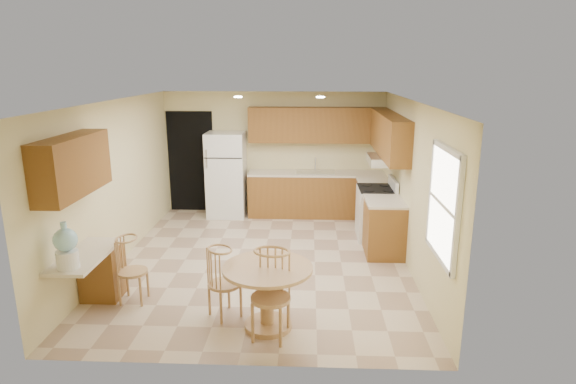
{
  "coord_description": "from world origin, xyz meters",
  "views": [
    {
      "loc": [
        0.71,
        -7.07,
        2.99
      ],
      "look_at": [
        0.39,
        0.3,
        1.06
      ],
      "focal_mm": 30.0,
      "sensor_mm": 36.0,
      "label": 1
    }
  ],
  "objects_px": {
    "dining_table": "(268,288)",
    "chair_desk": "(130,266)",
    "stove": "(376,212)",
    "chair_table_a": "(223,278)",
    "water_crock": "(66,248)",
    "chair_table_b": "(270,291)",
    "refrigerator": "(227,175)"
  },
  "relations": [
    {
      "from": "chair_desk",
      "to": "stove",
      "type": "bearing_deg",
      "value": 127.75
    },
    {
      "from": "chair_table_b",
      "to": "chair_table_a",
      "type": "bearing_deg",
      "value": -25.12
    },
    {
      "from": "stove",
      "to": "water_crock",
      "type": "relative_size",
      "value": 1.99
    },
    {
      "from": "refrigerator",
      "to": "chair_desk",
      "type": "distance_m",
      "value": 3.95
    },
    {
      "from": "stove",
      "to": "chair_table_b",
      "type": "relative_size",
      "value": 1.07
    },
    {
      "from": "water_crock",
      "to": "stove",
      "type": "bearing_deg",
      "value": 40.06
    },
    {
      "from": "chair_table_a",
      "to": "water_crock",
      "type": "relative_size",
      "value": 1.62
    },
    {
      "from": "stove",
      "to": "chair_table_b",
      "type": "xyz_separation_m",
      "value": [
        -1.62,
        -3.48,
        0.15
      ]
    },
    {
      "from": "chair_table_a",
      "to": "chair_desk",
      "type": "bearing_deg",
      "value": -145.52
    },
    {
      "from": "refrigerator",
      "to": "chair_table_b",
      "type": "height_order",
      "value": "refrigerator"
    },
    {
      "from": "stove",
      "to": "dining_table",
      "type": "height_order",
      "value": "stove"
    },
    {
      "from": "stove",
      "to": "chair_table_a",
      "type": "distance_m",
      "value": 3.74
    },
    {
      "from": "stove",
      "to": "chair_table_b",
      "type": "bearing_deg",
      "value": -114.98
    },
    {
      "from": "stove",
      "to": "chair_table_a",
      "type": "height_order",
      "value": "stove"
    },
    {
      "from": "dining_table",
      "to": "chair_table_a",
      "type": "height_order",
      "value": "chair_table_a"
    },
    {
      "from": "refrigerator",
      "to": "water_crock",
      "type": "height_order",
      "value": "refrigerator"
    },
    {
      "from": "refrigerator",
      "to": "chair_table_b",
      "type": "relative_size",
      "value": 1.68
    },
    {
      "from": "refrigerator",
      "to": "dining_table",
      "type": "relative_size",
      "value": 1.65
    },
    {
      "from": "chair_table_b",
      "to": "stove",
      "type": "bearing_deg",
      "value": -101.83
    },
    {
      "from": "refrigerator",
      "to": "stove",
      "type": "xyz_separation_m",
      "value": [
        2.88,
        -1.22,
        -0.39
      ]
    },
    {
      "from": "chair_desk",
      "to": "water_crock",
      "type": "height_order",
      "value": "water_crock"
    },
    {
      "from": "refrigerator",
      "to": "water_crock",
      "type": "relative_size",
      "value": 3.13
    },
    {
      "from": "chair_desk",
      "to": "water_crock",
      "type": "xyz_separation_m",
      "value": [
        -0.45,
        -0.63,
        0.49
      ]
    },
    {
      "from": "chair_desk",
      "to": "water_crock",
      "type": "relative_size",
      "value": 1.59
    },
    {
      "from": "dining_table",
      "to": "chair_desk",
      "type": "height_order",
      "value": "chair_desk"
    },
    {
      "from": "stove",
      "to": "dining_table",
      "type": "distance_m",
      "value": 3.58
    },
    {
      "from": "refrigerator",
      "to": "stove",
      "type": "distance_m",
      "value": 3.15
    },
    {
      "from": "stove",
      "to": "dining_table",
      "type": "xyz_separation_m",
      "value": [
        -1.67,
        -3.17,
        0.04
      ]
    },
    {
      "from": "stove",
      "to": "chair_desk",
      "type": "bearing_deg",
      "value": -142.45
    },
    {
      "from": "refrigerator",
      "to": "dining_table",
      "type": "bearing_deg",
      "value": -74.65
    },
    {
      "from": "refrigerator",
      "to": "stove",
      "type": "height_order",
      "value": "refrigerator"
    },
    {
      "from": "chair_desk",
      "to": "chair_table_a",
      "type": "bearing_deg",
      "value": 75.34
    }
  ]
}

